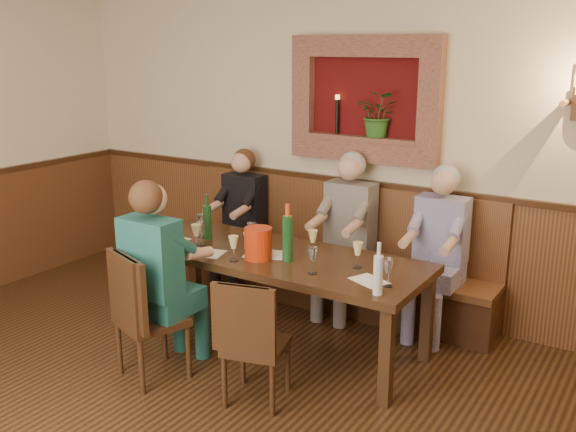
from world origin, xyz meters
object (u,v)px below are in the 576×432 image
object	(u,v)px
dining_table	(274,263)
person_chair_front	(162,293)
person_bench_mid	(345,249)
water_bottle	(378,274)
person_bench_left	(239,232)
wine_bottle_green_b	(207,221)
wine_bottle_green_a	(288,237)
chair_near_right	(256,366)
spittoon_bucket	(258,243)
person_bench_right	(436,267)
chair_near_left	(150,341)
bench	(331,270)

from	to	relation	value
dining_table	person_chair_front	bearing A→B (deg)	-119.26
person_bench_mid	person_chair_front	size ratio (longest dim) A/B	1.00
person_bench_mid	water_bottle	distance (m)	1.48
person_bench_left	wine_bottle_green_b	size ratio (longest dim) A/B	3.62
dining_table	wine_bottle_green_a	xyz separation A→B (m)	(0.18, -0.09, 0.26)
chair_near_right	spittoon_bucket	xyz separation A→B (m)	(-0.40, 0.62, 0.62)
person_bench_right	chair_near_left	bearing A→B (deg)	-129.51
chair_near_right	spittoon_bucket	distance (m)	0.96
chair_near_right	water_bottle	world-z (taller)	water_bottle
bench	chair_near_left	size ratio (longest dim) A/B	3.16
dining_table	person_bench_mid	world-z (taller)	person_bench_mid
person_bench_mid	wine_bottle_green_b	distance (m)	1.22
spittoon_bucket	person_chair_front	bearing A→B (deg)	-123.36
dining_table	water_bottle	size ratio (longest dim) A/B	6.88
chair_near_left	chair_near_right	world-z (taller)	chair_near_left
person_bench_left	person_bench_right	distance (m)	1.95
spittoon_bucket	water_bottle	bearing A→B (deg)	-9.62
chair_near_right	person_bench_right	size ratio (longest dim) A/B	0.62
person_bench_right	bench	bearing A→B (deg)	174.04
dining_table	wine_bottle_green_a	size ratio (longest dim) A/B	5.55
chair_near_left	person_chair_front	xyz separation A→B (m)	(0.01, 0.14, 0.32)
dining_table	chair_near_left	world-z (taller)	chair_near_left
dining_table	chair_near_right	bearing A→B (deg)	-64.45
person_bench_right	wine_bottle_green_b	distance (m)	1.89
person_chair_front	water_bottle	world-z (taller)	person_chair_front
chair_near_left	wine_bottle_green_a	xyz separation A→B (m)	(0.63, 0.82, 0.65)
dining_table	water_bottle	bearing A→B (deg)	-18.28
bench	chair_near_left	world-z (taller)	bench
person_bench_right	dining_table	bearing A→B (deg)	-140.11
bench	person_bench_left	bearing A→B (deg)	-173.80
chair_near_left	spittoon_bucket	distance (m)	1.04
dining_table	person_bench_left	bearing A→B (deg)	138.56
chair_near_right	person_bench_left	distance (m)	2.11
chair_near_left	person_bench_mid	size ratio (longest dim) A/B	0.67
person_bench_mid	person_chair_front	world-z (taller)	person_chair_front
person_bench_left	wine_bottle_green_a	distance (m)	1.52
chair_near_right	dining_table	bearing A→B (deg)	100.66
person_chair_front	water_bottle	distance (m)	1.55
chair_near_right	person_bench_mid	size ratio (longest dim) A/B	0.61
chair_near_right	person_bench_left	xyz separation A→B (m)	(-1.32, 1.62, 0.30)
wine_bottle_green_a	wine_bottle_green_b	world-z (taller)	wine_bottle_green_a
dining_table	person_chair_front	world-z (taller)	person_chair_front
water_bottle	dining_table	bearing A→B (deg)	161.72
person_chair_front	spittoon_bucket	distance (m)	0.79
dining_table	chair_near_right	size ratio (longest dim) A/B	2.77
bench	person_bench_right	xyz separation A→B (m)	(1.00, -0.10, 0.25)
person_bench_mid	wine_bottle_green_b	xyz separation A→B (m)	(-0.85, -0.81, 0.31)
person_bench_mid	person_bench_right	size ratio (longest dim) A/B	1.02
person_bench_mid	spittoon_bucket	distance (m)	1.06
dining_table	person_bench_right	distance (m)	1.31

